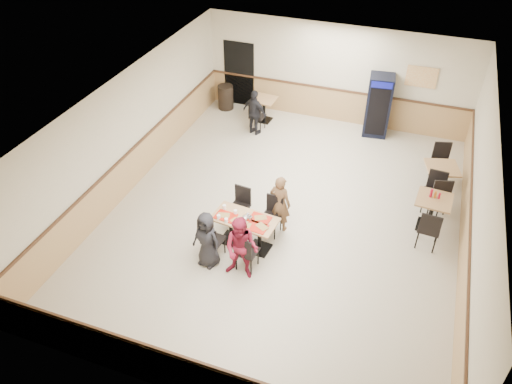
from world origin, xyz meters
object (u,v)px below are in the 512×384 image
at_px(main_table, 245,227).
at_px(diner_woman_right, 241,249).
at_px(diner_man_opposite, 280,203).
at_px(lone_diner, 255,113).
at_px(pepsi_cooler, 378,106).
at_px(side_table_near, 432,208).
at_px(back_table, 264,106).
at_px(trash_bin, 226,97).
at_px(side_table_far, 440,176).
at_px(diner_woman_left, 207,240).

bearing_deg(main_table, diner_woman_right, -67.62).
distance_m(diner_man_opposite, lone_diner, 4.32).
relative_size(main_table, diner_woman_right, 0.99).
xyz_separation_m(diner_man_opposite, lone_diner, (-2.00, 3.83, -0.02)).
bearing_deg(pepsi_cooler, side_table_near, -70.58).
bearing_deg(lone_diner, diner_woman_right, 125.58).
distance_m(main_table, back_table, 5.66).
xyz_separation_m(side_table_near, trash_bin, (-6.67, 3.83, -0.16)).
bearing_deg(back_table, side_table_near, -33.58).
distance_m(side_table_near, trash_bin, 7.69).
relative_size(diner_man_opposite, lone_diner, 1.03).
relative_size(main_table, lone_diner, 1.06).
xyz_separation_m(main_table, trash_bin, (-2.90, 5.82, -0.11)).
bearing_deg(side_table_far, lone_diner, 166.69).
height_order(main_table, back_table, main_table).
bearing_deg(lone_diner, main_table, 125.72).
bearing_deg(side_table_near, diner_woman_right, -140.61).
height_order(diner_man_opposite, side_table_far, diner_man_opposite).
bearing_deg(diner_woman_right, back_table, 104.67).
xyz_separation_m(side_table_far, pepsi_cooler, (-1.96, 2.49, 0.37)).
distance_m(diner_woman_left, side_table_near, 5.13).
bearing_deg(pepsi_cooler, trash_bin, 174.15).
relative_size(diner_woman_right, lone_diner, 1.07).
bearing_deg(diner_woman_left, diner_woman_right, 7.97).
bearing_deg(diner_man_opposite, lone_diner, -52.29).
bearing_deg(back_table, pepsi_cooler, 6.66).
xyz_separation_m(diner_woman_right, lone_diner, (-1.73, 5.51, -0.05)).
bearing_deg(diner_woman_left, back_table, 112.11).
height_order(side_table_near, back_table, side_table_near).
bearing_deg(diner_man_opposite, trash_bin, -45.51).
bearing_deg(lone_diner, diner_man_opposite, 135.73).
distance_m(main_table, diner_woman_left, 0.98).
xyz_separation_m(diner_man_opposite, side_table_near, (3.24, 1.19, -0.17)).
relative_size(lone_diner, side_table_near, 1.69).
height_order(lone_diner, back_table, lone_diner).
xyz_separation_m(lone_diner, pepsi_cooler, (3.37, 1.23, 0.22)).
relative_size(diner_woman_left, back_table, 1.79).
relative_size(back_table, pepsi_cooler, 0.41).
xyz_separation_m(lone_diner, side_table_far, (5.32, -1.26, -0.15)).
distance_m(side_table_near, pepsi_cooler, 4.31).
relative_size(diner_woman_left, trash_bin, 1.71).
distance_m(main_table, side_table_far, 5.12).
xyz_separation_m(back_table, trash_bin, (-1.43, 0.35, -0.10)).
bearing_deg(trash_bin, lone_diner, -39.79).
xyz_separation_m(diner_man_opposite, side_table_far, (3.33, 2.57, -0.17)).
distance_m(side_table_far, pepsi_cooler, 3.19).
bearing_deg(lone_diner, trash_bin, -21.64).
bearing_deg(diner_woman_right, main_table, 106.13).
height_order(diner_woman_left, diner_man_opposite, diner_man_opposite).
height_order(diner_woman_right, lone_diner, diner_woman_right).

